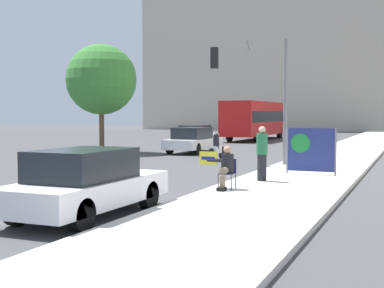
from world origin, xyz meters
TOP-DOWN VIEW (x-y plane):
  - ground_plane at (0.00, 0.00)m, footprint 160.00×160.00m
  - sidewalk_curb at (4.14, 15.00)m, footprint 3.60×90.00m
  - seated_protester at (2.89, 3.16)m, footprint 0.99×0.77m
  - jogger_on_sidewalk at (3.32, 5.27)m, footprint 0.34×0.34m
  - protest_banner at (4.35, 7.59)m, footprint 1.67×0.06m
  - traffic_light_pole at (1.65, 10.39)m, footprint 3.04×2.80m
  - parked_car_curbside at (1.24, -1.01)m, footprint 1.73×4.27m
  - car_on_road_nearest at (-3.84, 16.91)m, footprint 1.79×4.60m
  - car_on_road_midblock at (-6.23, 23.10)m, footprint 1.70×4.46m
  - city_bus_on_road at (-4.74, 32.65)m, footprint 2.56×11.55m
  - motorcycle_on_road at (-1.02, 13.02)m, footprint 0.28×2.06m
  - street_tree_near_curb at (-8.57, 15.01)m, footprint 3.92×3.92m

SIDE VIEW (x-z plane):
  - ground_plane at x=0.00m, z-range 0.00..0.00m
  - sidewalk_curb at x=4.14m, z-range 0.00..0.14m
  - motorcycle_on_road at x=-1.02m, z-range -0.09..1.17m
  - car_on_road_midblock at x=-6.23m, z-range 0.00..1.40m
  - car_on_road_nearest at x=-3.84m, z-range 0.00..1.42m
  - parked_car_curbside at x=1.24m, z-range 0.00..1.44m
  - seated_protester at x=2.89m, z-range 0.17..1.34m
  - protest_banner at x=4.35m, z-range 0.19..1.74m
  - jogger_on_sidewalk at x=3.32m, z-range 0.15..1.81m
  - city_bus_on_road at x=-4.74m, z-range 0.24..3.38m
  - traffic_light_pole at x=1.65m, z-range 1.05..6.07m
  - street_tree_near_curb at x=-8.57m, z-range 1.05..7.08m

